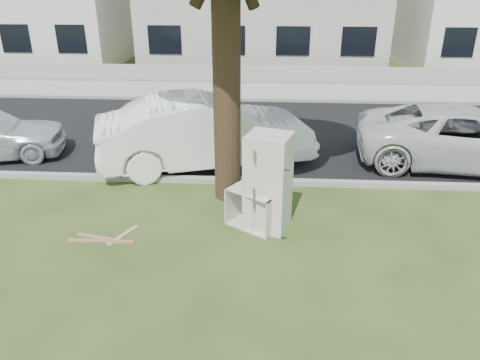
# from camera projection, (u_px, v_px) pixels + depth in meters

# --- Properties ---
(ground) EXTENTS (120.00, 120.00, 0.00)m
(ground) POSITION_uv_depth(u_px,v_px,m) (242.00, 241.00, 8.29)
(ground) COLOR #2A4318
(road) EXTENTS (120.00, 7.00, 0.01)m
(road) POSITION_uv_depth(u_px,v_px,m) (254.00, 133.00, 13.74)
(road) COLOR black
(road) RESTS_ON ground
(kerb_near) EXTENTS (120.00, 0.18, 0.12)m
(kerb_near) POSITION_uv_depth(u_px,v_px,m) (248.00, 184.00, 10.51)
(kerb_near) COLOR gray
(kerb_near) RESTS_ON ground
(kerb_far) EXTENTS (120.00, 0.18, 0.12)m
(kerb_far) POSITION_uv_depth(u_px,v_px,m) (257.00, 101.00, 16.96)
(kerb_far) COLOR gray
(kerb_far) RESTS_ON ground
(sidewalk) EXTENTS (120.00, 2.80, 0.01)m
(sidewalk) POSITION_uv_depth(u_px,v_px,m) (258.00, 92.00, 18.28)
(sidewalk) COLOR gray
(sidewalk) RESTS_ON ground
(low_wall) EXTENTS (120.00, 0.15, 0.70)m
(low_wall) POSITION_uv_depth(u_px,v_px,m) (260.00, 74.00, 19.59)
(low_wall) COLOR gray
(low_wall) RESTS_ON ground
(fridge) EXTENTS (0.92, 0.88, 1.81)m
(fridge) POSITION_uv_depth(u_px,v_px,m) (268.00, 182.00, 8.42)
(fridge) COLOR beige
(fridge) RESTS_ON ground
(cabinet) EXTENTS (1.12, 1.02, 0.75)m
(cabinet) POSITION_uv_depth(u_px,v_px,m) (254.00, 208.00, 8.65)
(cabinet) COLOR silver
(cabinet) RESTS_ON ground
(plank_a) EXTENTS (1.21, 0.11, 0.02)m
(plank_a) POSITION_uv_depth(u_px,v_px,m) (101.00, 241.00, 8.28)
(plank_a) COLOR olive
(plank_a) RESTS_ON ground
(plank_b) EXTENTS (0.82, 0.25, 0.02)m
(plank_b) POSITION_uv_depth(u_px,v_px,m) (98.00, 237.00, 8.39)
(plank_b) COLOR #9D7352
(plank_b) RESTS_ON ground
(plank_c) EXTENTS (0.41, 0.72, 0.02)m
(plank_c) POSITION_uv_depth(u_px,v_px,m) (123.00, 235.00, 8.46)
(plank_c) COLOR tan
(plank_c) RESTS_ON ground
(car_center) EXTENTS (5.45, 3.31, 1.70)m
(car_center) POSITION_uv_depth(u_px,v_px,m) (206.00, 132.00, 11.20)
(car_center) COLOR white
(car_center) RESTS_ON ground
(car_right) EXTENTS (5.38, 2.95, 1.43)m
(car_right) POSITION_uv_depth(u_px,v_px,m) (466.00, 137.00, 11.23)
(car_right) COLOR silver
(car_right) RESTS_ON ground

